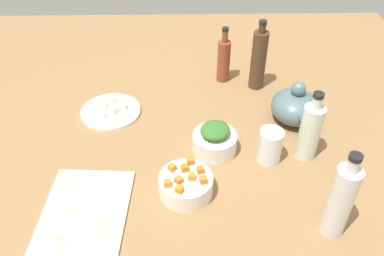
% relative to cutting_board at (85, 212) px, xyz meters
% --- Properties ---
extents(tabletop, '(1.90, 1.90, 0.03)m').
position_rel_cutting_board_xyz_m(tabletop, '(-0.29, 0.29, -0.02)').
color(tabletop, olive).
rests_on(tabletop, ground).
extents(cutting_board, '(0.31, 0.24, 0.01)m').
position_rel_cutting_board_xyz_m(cutting_board, '(0.00, 0.00, 0.00)').
color(cutting_board, white).
rests_on(cutting_board, tabletop).
extents(plate_tofu, '(0.20, 0.20, 0.01)m').
position_rel_cutting_board_xyz_m(plate_tofu, '(-0.43, 0.01, 0.00)').
color(plate_tofu, white).
rests_on(plate_tofu, tabletop).
extents(bowl_greens, '(0.14, 0.14, 0.06)m').
position_rel_cutting_board_xyz_m(bowl_greens, '(-0.24, 0.36, 0.03)').
color(bowl_greens, white).
rests_on(bowl_greens, tabletop).
extents(bowl_carrots, '(0.15, 0.15, 0.06)m').
position_rel_cutting_board_xyz_m(bowl_carrots, '(-0.07, 0.27, 0.02)').
color(bowl_carrots, white).
rests_on(bowl_carrots, tabletop).
extents(teapot, '(0.18, 0.16, 0.15)m').
position_rel_cutting_board_xyz_m(teapot, '(-0.39, 0.63, 0.05)').
color(teapot, slate).
rests_on(teapot, tabletop).
extents(bottle_0, '(0.06, 0.06, 0.23)m').
position_rel_cutting_board_xyz_m(bottle_0, '(-0.21, 0.63, 0.09)').
color(bottle_0, silver).
rests_on(bottle_0, tabletop).
extents(bottle_1, '(0.05, 0.05, 0.26)m').
position_rel_cutting_board_xyz_m(bottle_1, '(-0.59, 0.53, 0.11)').
color(bottle_1, '#473120').
rests_on(bottle_1, tabletop).
extents(bottle_2, '(0.05, 0.05, 0.22)m').
position_rel_cutting_board_xyz_m(bottle_2, '(-0.64, 0.41, 0.08)').
color(bottle_2, brown).
rests_on(bottle_2, tabletop).
extents(bottle_3, '(0.06, 0.06, 0.26)m').
position_rel_cutting_board_xyz_m(bottle_3, '(0.06, 0.63, 0.11)').
color(bottle_3, silver).
rests_on(bottle_3, tabletop).
extents(drinking_glass_0, '(0.07, 0.07, 0.11)m').
position_rel_cutting_board_xyz_m(drinking_glass_0, '(-0.20, 0.52, 0.05)').
color(drinking_glass_0, white).
rests_on(drinking_glass_0, tabletop).
extents(carrot_cube_0, '(0.02, 0.02, 0.02)m').
position_rel_cutting_board_xyz_m(carrot_cube_0, '(-0.09, 0.31, 0.06)').
color(carrot_cube_0, orange).
rests_on(carrot_cube_0, bowl_carrots).
extents(carrot_cube_1, '(0.02, 0.02, 0.02)m').
position_rel_cutting_board_xyz_m(carrot_cube_1, '(-0.06, 0.28, 0.06)').
color(carrot_cube_1, orange).
rests_on(carrot_cube_1, bowl_carrots).
extents(carrot_cube_2, '(0.03, 0.03, 0.02)m').
position_rel_cutting_board_xyz_m(carrot_cube_2, '(-0.10, 0.23, 0.06)').
color(carrot_cube_2, orange).
rests_on(carrot_cube_2, bowl_carrots).
extents(carrot_cube_3, '(0.02, 0.02, 0.02)m').
position_rel_cutting_board_xyz_m(carrot_cube_3, '(-0.02, 0.25, 0.06)').
color(carrot_cube_3, orange).
rests_on(carrot_cube_3, bowl_carrots).
extents(carrot_cube_4, '(0.02, 0.02, 0.02)m').
position_rel_cutting_board_xyz_m(carrot_cube_4, '(-0.04, 0.22, 0.06)').
color(carrot_cube_4, orange).
rests_on(carrot_cube_4, bowl_carrots).
extents(carrot_cube_5, '(0.02, 0.02, 0.02)m').
position_rel_cutting_board_xyz_m(carrot_cube_5, '(-0.05, 0.31, 0.06)').
color(carrot_cube_5, orange).
rests_on(carrot_cube_5, bowl_carrots).
extents(carrot_cube_6, '(0.02, 0.02, 0.02)m').
position_rel_cutting_board_xyz_m(carrot_cube_6, '(-0.12, 0.28, 0.06)').
color(carrot_cube_6, orange).
rests_on(carrot_cube_6, bowl_carrots).
extents(carrot_cube_7, '(0.03, 0.03, 0.02)m').
position_rel_cutting_board_xyz_m(carrot_cube_7, '(-0.05, 0.25, 0.06)').
color(carrot_cube_7, orange).
rests_on(carrot_cube_7, bowl_carrots).
extents(carrot_cube_8, '(0.02, 0.02, 0.02)m').
position_rel_cutting_board_xyz_m(carrot_cube_8, '(-0.10, 0.26, 0.06)').
color(carrot_cube_8, orange).
rests_on(carrot_cube_8, bowl_carrots).
extents(chopped_greens_mound, '(0.13, 0.13, 0.04)m').
position_rel_cutting_board_xyz_m(chopped_greens_mound, '(-0.24, 0.36, 0.07)').
color(chopped_greens_mound, '#366B2B').
rests_on(chopped_greens_mound, bowl_greens).
extents(tofu_cube_0, '(0.03, 0.03, 0.02)m').
position_rel_cutting_board_xyz_m(tofu_cube_0, '(-0.39, -0.01, 0.02)').
color(tofu_cube_0, white).
rests_on(tofu_cube_0, plate_tofu).
extents(tofu_cube_1, '(0.03, 0.03, 0.02)m').
position_rel_cutting_board_xyz_m(tofu_cube_1, '(-0.46, -0.02, 0.02)').
color(tofu_cube_1, white).
rests_on(tofu_cube_1, plate_tofu).
extents(tofu_cube_2, '(0.03, 0.03, 0.02)m').
position_rel_cutting_board_xyz_m(tofu_cube_2, '(-0.42, 0.03, 0.02)').
color(tofu_cube_2, silver).
rests_on(tofu_cube_2, plate_tofu).
extents(tofu_cube_3, '(0.03, 0.03, 0.02)m').
position_rel_cutting_board_xyz_m(tofu_cube_3, '(-0.48, 0.01, 0.02)').
color(tofu_cube_3, white).
rests_on(tofu_cube_3, plate_tofu).
extents(tofu_cube_4, '(0.02, 0.02, 0.02)m').
position_rel_cutting_board_xyz_m(tofu_cube_4, '(-0.44, 0.05, 0.02)').
color(tofu_cube_4, white).
rests_on(tofu_cube_4, plate_tofu).
extents(dumpling_0, '(0.05, 0.05, 0.03)m').
position_rel_cutting_board_xyz_m(dumpling_0, '(-0.04, 0.04, 0.02)').
color(dumpling_0, beige).
rests_on(dumpling_0, cutting_board).
extents(dumpling_1, '(0.08, 0.07, 0.02)m').
position_rel_cutting_board_xyz_m(dumpling_1, '(-0.06, -0.05, 0.02)').
color(dumpling_1, beige).
rests_on(dumpling_1, cutting_board).
extents(dumpling_2, '(0.08, 0.08, 0.03)m').
position_rel_cutting_board_xyz_m(dumpling_2, '(0.01, -0.04, 0.02)').
color(dumpling_2, beige).
rests_on(dumpling_2, cutting_board).
extents(dumpling_3, '(0.05, 0.05, 0.03)m').
position_rel_cutting_board_xyz_m(dumpling_3, '(0.10, -0.05, 0.02)').
color(dumpling_3, beige).
rests_on(dumpling_3, cutting_board).
extents(dumpling_4, '(0.06, 0.05, 0.03)m').
position_rel_cutting_board_xyz_m(dumpling_4, '(0.06, 0.03, 0.02)').
color(dumpling_4, beige).
rests_on(dumpling_4, cutting_board).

